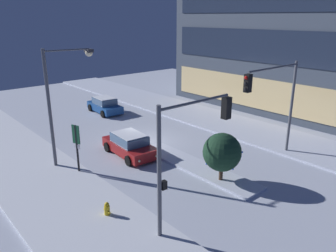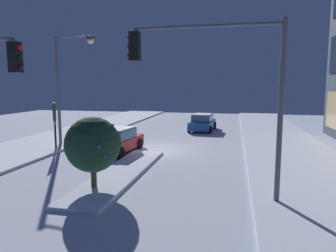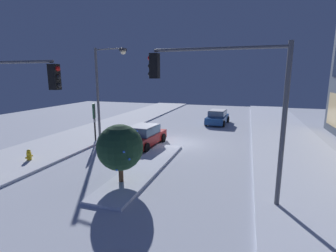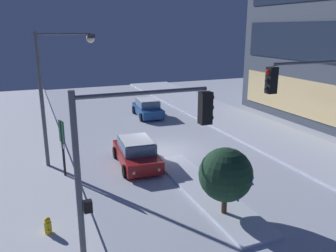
{
  "view_description": "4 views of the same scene",
  "coord_description": "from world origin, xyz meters",
  "px_view_note": "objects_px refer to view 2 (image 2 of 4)",
  "views": [
    {
      "loc": [
        18.74,
        -13.82,
        8.87
      ],
      "look_at": [
        3.37,
        -0.49,
        2.19
      ],
      "focal_mm": 35.84,
      "sensor_mm": 36.0,
      "label": 1
    },
    {
      "loc": [
        18.7,
        4.79,
        4.06
      ],
      "look_at": [
        0.4,
        0.86,
        1.57
      ],
      "focal_mm": 33.32,
      "sensor_mm": 36.0,
      "label": 2
    },
    {
      "loc": [
        17.75,
        4.97,
        5.0
      ],
      "look_at": [
        1.57,
        -0.17,
        1.62
      ],
      "focal_mm": 26.87,
      "sensor_mm": 36.0,
      "label": 3
    },
    {
      "loc": [
        18.63,
        -7.3,
        7.3
      ],
      "look_at": [
        0.92,
        -0.07,
        1.91
      ],
      "focal_mm": 37.18,
      "sensor_mm": 36.0,
      "label": 4
    }
  ],
  "objects_px": {
    "street_lamp_arched": "(68,74)",
    "parking_info_sign": "(55,120)",
    "car_far": "(203,123)",
    "traffic_light_corner_far_right": "(216,75)",
    "decorated_tree_median": "(93,145)",
    "car_near": "(116,141)"
  },
  "relations": [
    {
      "from": "street_lamp_arched",
      "to": "parking_info_sign",
      "type": "bearing_deg",
      "value": -86.55
    },
    {
      "from": "car_far",
      "to": "traffic_light_corner_far_right",
      "type": "bearing_deg",
      "value": -168.64
    },
    {
      "from": "car_far",
      "to": "street_lamp_arched",
      "type": "height_order",
      "value": "street_lamp_arched"
    },
    {
      "from": "car_far",
      "to": "parking_info_sign",
      "type": "relative_size",
      "value": 1.48
    },
    {
      "from": "traffic_light_corner_far_right",
      "to": "decorated_tree_median",
      "type": "relative_size",
      "value": 2.17
    },
    {
      "from": "car_far",
      "to": "street_lamp_arched",
      "type": "bearing_deg",
      "value": 142.58
    },
    {
      "from": "traffic_light_corner_far_right",
      "to": "street_lamp_arched",
      "type": "relative_size",
      "value": 0.86
    },
    {
      "from": "car_far",
      "to": "traffic_light_corner_far_right",
      "type": "xyz_separation_m",
      "value": [
        16.78,
        2.12,
        3.67
      ]
    },
    {
      "from": "parking_info_sign",
      "to": "decorated_tree_median",
      "type": "bearing_deg",
      "value": -65.44
    },
    {
      "from": "car_far",
      "to": "street_lamp_arched",
      "type": "distance_m",
      "value": 12.53
    },
    {
      "from": "car_near",
      "to": "decorated_tree_median",
      "type": "bearing_deg",
      "value": 18.25
    },
    {
      "from": "car_near",
      "to": "traffic_light_corner_far_right",
      "type": "distance_m",
      "value": 9.82
    },
    {
      "from": "street_lamp_arched",
      "to": "decorated_tree_median",
      "type": "bearing_deg",
      "value": -47.62
    },
    {
      "from": "parking_info_sign",
      "to": "street_lamp_arched",
      "type": "bearing_deg",
      "value": 68.75
    },
    {
      "from": "parking_info_sign",
      "to": "decorated_tree_median",
      "type": "relative_size",
      "value": 1.04
    },
    {
      "from": "traffic_light_corner_far_right",
      "to": "parking_info_sign",
      "type": "bearing_deg",
      "value": -32.01
    },
    {
      "from": "street_lamp_arched",
      "to": "decorated_tree_median",
      "type": "relative_size",
      "value": 2.51
    },
    {
      "from": "street_lamp_arched",
      "to": "decorated_tree_median",
      "type": "xyz_separation_m",
      "value": [
        7.81,
        5.38,
        -2.93
      ]
    },
    {
      "from": "street_lamp_arched",
      "to": "parking_info_sign",
      "type": "height_order",
      "value": "street_lamp_arched"
    },
    {
      "from": "street_lamp_arched",
      "to": "decorated_tree_median",
      "type": "distance_m",
      "value": 9.93
    },
    {
      "from": "car_near",
      "to": "decorated_tree_median",
      "type": "distance_m",
      "value": 6.82
    },
    {
      "from": "parking_info_sign",
      "to": "car_near",
      "type": "bearing_deg",
      "value": -12.52
    }
  ]
}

